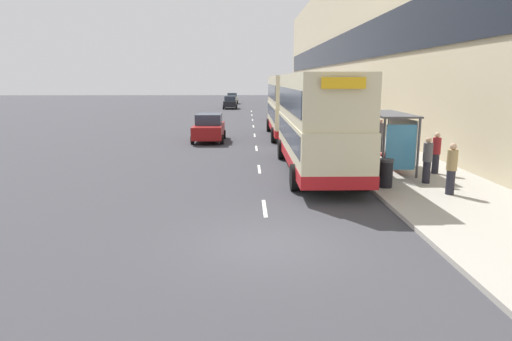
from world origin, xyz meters
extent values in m
plane|color=#38383D|center=(0.00, 0.00, 0.00)|extent=(220.00, 220.00, 0.00)
cube|color=#A39E93|center=(6.50, 38.50, 0.07)|extent=(5.00, 93.00, 0.14)
cube|color=#C6B793|center=(10.50, 38.50, 7.87)|extent=(3.00, 93.00, 15.75)
cube|color=black|center=(8.96, 38.50, 7.09)|extent=(0.12, 89.28, 2.83)
cube|color=silver|center=(0.00, 3.24, 0.01)|extent=(0.12, 2.00, 0.01)
cube|color=silver|center=(0.00, 9.71, 0.01)|extent=(0.12, 2.00, 0.01)
cube|color=silver|center=(0.00, 16.19, 0.01)|extent=(0.12, 2.00, 0.01)
cube|color=silver|center=(0.00, 22.66, 0.01)|extent=(0.12, 2.00, 0.01)
cube|color=silver|center=(0.00, 29.14, 0.01)|extent=(0.12, 2.00, 0.01)
cube|color=silver|center=(0.00, 35.61, 0.01)|extent=(0.12, 2.00, 0.01)
cube|color=silver|center=(0.00, 42.09, 0.01)|extent=(0.12, 2.00, 0.01)
cube|color=silver|center=(0.00, 48.56, 0.01)|extent=(0.12, 2.00, 0.01)
cube|color=#4C4C51|center=(5.60, 9.08, 2.58)|extent=(1.60, 4.20, 0.08)
cylinder|color=#4C4C51|center=(4.90, 7.08, 1.34)|extent=(0.10, 0.10, 2.40)
cylinder|color=#4C4C51|center=(4.90, 11.08, 1.34)|extent=(0.10, 0.10, 2.40)
cylinder|color=#4C4C51|center=(6.30, 7.08, 1.34)|extent=(0.10, 0.10, 2.40)
cylinder|color=#4C4C51|center=(6.30, 11.08, 1.34)|extent=(0.10, 0.10, 2.40)
cube|color=#99A8B2|center=(6.27, 9.08, 1.46)|extent=(0.04, 3.68, 1.92)
cube|color=#3F8CBF|center=(5.60, 7.14, 1.39)|extent=(1.19, 0.10, 1.82)
cube|color=maroon|center=(5.85, 9.08, 0.59)|extent=(0.36, 2.80, 0.08)
cube|color=beige|center=(2.48, 8.89, 1.43)|extent=(2.55, 10.56, 1.85)
cube|color=beige|center=(2.48, 8.89, 3.33)|extent=(2.50, 10.24, 1.95)
cube|color=#B2191E|center=(2.48, 8.89, 0.72)|extent=(2.58, 10.61, 0.45)
cube|color=#2D3847|center=(2.48, 8.89, 1.79)|extent=(2.58, 9.93, 0.81)
cube|color=#2D3847|center=(2.48, 8.89, 3.23)|extent=(2.55, 9.93, 0.94)
cube|color=yellow|center=(2.48, 3.63, 3.95)|extent=(1.40, 0.08, 0.36)
cylinder|color=black|center=(1.20, 12.48, 0.50)|extent=(0.30, 1.00, 1.00)
cylinder|color=black|center=(3.75, 12.48, 0.50)|extent=(0.30, 1.00, 1.00)
cylinder|color=black|center=(1.20, 5.61, 0.50)|extent=(0.30, 1.00, 1.00)
cylinder|color=black|center=(3.75, 5.61, 0.50)|extent=(0.30, 1.00, 1.00)
cube|color=beige|center=(2.43, 21.80, 1.43)|extent=(2.55, 10.10, 1.85)
cube|color=beige|center=(2.43, 21.80, 3.33)|extent=(2.50, 9.80, 1.95)
cube|color=#B2191E|center=(2.43, 21.80, 0.72)|extent=(2.58, 10.15, 0.45)
cube|color=#2D3847|center=(2.43, 21.80, 1.79)|extent=(2.58, 9.49, 0.81)
cube|color=#2D3847|center=(2.43, 21.80, 3.23)|extent=(2.55, 9.49, 0.94)
cube|color=yellow|center=(2.43, 16.77, 3.95)|extent=(1.40, 0.08, 0.36)
cylinder|color=black|center=(1.15, 25.24, 0.50)|extent=(0.30, 1.00, 1.00)
cylinder|color=black|center=(3.70, 25.24, 0.50)|extent=(0.30, 1.00, 1.00)
cylinder|color=black|center=(1.15, 18.67, 0.50)|extent=(0.30, 1.00, 1.00)
cylinder|color=black|center=(3.70, 18.67, 0.50)|extent=(0.30, 1.00, 1.00)
cube|color=maroon|center=(2.82, 36.43, 0.70)|extent=(1.85, 4.40, 0.81)
cube|color=#2D3847|center=(2.82, 36.21, 1.44)|extent=(1.63, 2.11, 0.66)
cylinder|color=black|center=(1.89, 37.79, 0.30)|extent=(0.20, 0.60, 0.60)
cylinder|color=black|center=(3.75, 37.79, 0.30)|extent=(0.20, 0.60, 0.60)
cylinder|color=black|center=(1.89, 35.06, 0.30)|extent=(0.20, 0.60, 0.60)
cylinder|color=black|center=(3.75, 35.06, 0.30)|extent=(0.20, 0.60, 0.60)
cube|color=maroon|center=(-3.10, 19.44, 0.71)|extent=(1.88, 4.53, 0.83)
cube|color=#2D3847|center=(-3.10, 19.67, 1.47)|extent=(1.65, 2.17, 0.68)
cylinder|color=black|center=(-2.16, 18.04, 0.30)|extent=(0.20, 0.60, 0.60)
cylinder|color=black|center=(-4.04, 18.04, 0.30)|extent=(0.20, 0.60, 0.60)
cylinder|color=black|center=(-2.16, 20.85, 0.30)|extent=(0.20, 0.60, 0.60)
cylinder|color=black|center=(-4.04, 20.85, 0.30)|extent=(0.20, 0.60, 0.60)
cube|color=#B7B799|center=(-3.07, 67.32, 0.71)|extent=(1.75, 3.91, 0.83)
cube|color=#2D3847|center=(-3.07, 67.52, 1.47)|extent=(1.54, 1.88, 0.68)
cylinder|color=black|center=(-2.20, 66.11, 0.30)|extent=(0.20, 0.60, 0.60)
cylinder|color=black|center=(-3.94, 66.11, 0.30)|extent=(0.20, 0.60, 0.60)
cylinder|color=black|center=(-2.20, 68.54, 0.30)|extent=(0.20, 0.60, 0.60)
cylinder|color=black|center=(-3.94, 68.54, 0.30)|extent=(0.20, 0.60, 0.60)
cube|color=black|center=(-2.93, 53.89, 0.70)|extent=(1.75, 4.36, 0.81)
cube|color=#2D3847|center=(-2.93, 54.11, 1.44)|extent=(1.54, 2.09, 0.66)
cylinder|color=black|center=(-2.06, 52.54, 0.30)|extent=(0.20, 0.60, 0.60)
cylinder|color=black|center=(-3.81, 52.54, 0.30)|extent=(0.20, 0.60, 0.60)
cylinder|color=black|center=(-2.06, 55.24, 0.30)|extent=(0.20, 0.60, 0.60)
cylinder|color=black|center=(-3.81, 55.24, 0.30)|extent=(0.20, 0.60, 0.60)
cylinder|color=#23232D|center=(7.25, 13.28, 0.51)|extent=(0.26, 0.26, 0.75)
cylinder|color=maroon|center=(7.25, 13.28, 1.20)|extent=(0.31, 0.31, 0.62)
sphere|color=tan|center=(7.25, 13.28, 1.62)|extent=(0.20, 0.20, 0.20)
cylinder|color=#23232D|center=(7.41, 7.97, 0.55)|extent=(0.28, 0.28, 0.83)
cylinder|color=maroon|center=(7.41, 7.97, 1.32)|extent=(0.35, 0.35, 0.69)
sphere|color=tan|center=(7.41, 7.97, 1.77)|extent=(0.22, 0.22, 0.22)
cylinder|color=#23232D|center=(6.33, 6.16, 0.56)|extent=(0.29, 0.29, 0.84)
cylinder|color=#4C4C51|center=(6.33, 6.16, 1.34)|extent=(0.35, 0.35, 0.70)
sphere|color=tan|center=(6.33, 6.16, 1.80)|extent=(0.23, 0.23, 0.23)
cylinder|color=#23232D|center=(6.48, 4.41, 0.57)|extent=(0.29, 0.29, 0.85)
cylinder|color=#997F51|center=(6.48, 4.41, 1.34)|extent=(0.35, 0.35, 0.71)
sphere|color=tan|center=(6.48, 4.41, 1.81)|extent=(0.23, 0.23, 0.23)
cylinder|color=#23232D|center=(6.76, 13.96, 0.57)|extent=(0.29, 0.29, 0.86)
cylinder|color=#4C4C51|center=(6.76, 13.96, 1.35)|extent=(0.36, 0.36, 0.71)
sphere|color=tan|center=(6.76, 13.96, 1.82)|extent=(0.23, 0.23, 0.23)
cylinder|color=black|center=(4.55, 5.52, 0.61)|extent=(0.52, 0.52, 0.95)
cylinder|color=#2D2D33|center=(4.55, 5.52, 1.14)|extent=(0.55, 0.55, 0.10)
camera|label=1|loc=(-0.55, -10.83, 4.06)|focal=32.00mm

